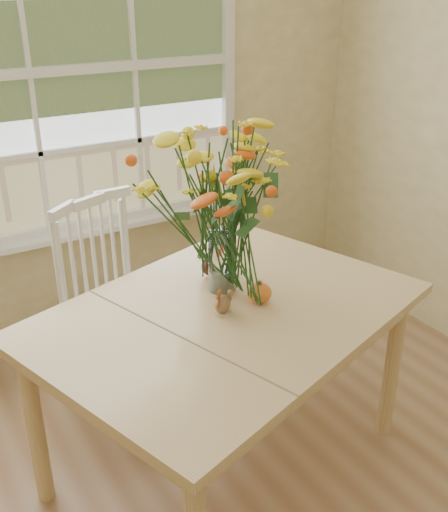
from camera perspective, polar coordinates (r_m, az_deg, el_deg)
wall_back at (r=3.24m, az=-17.75°, el=12.84°), size 4.00×0.02×2.70m
window at (r=3.18m, az=-18.01°, el=15.92°), size 2.42×0.12×1.74m
dining_table at (r=2.41m, az=0.25°, el=-6.91°), size 1.72×1.45×0.79m
windsor_chair at (r=3.00m, az=-10.74°, el=-3.36°), size 0.59×0.58×1.01m
flower_vase at (r=2.35m, az=-0.19°, el=5.25°), size 0.54×0.54×0.65m
pumpkin at (r=2.39m, az=3.39°, el=-3.60°), size 0.10×0.10×0.08m
turkey_figurine at (r=2.31m, az=-0.13°, el=-4.59°), size 0.10×0.10×0.11m
dark_gourd at (r=2.60m, az=-1.20°, el=-1.10°), size 0.13×0.11×0.08m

